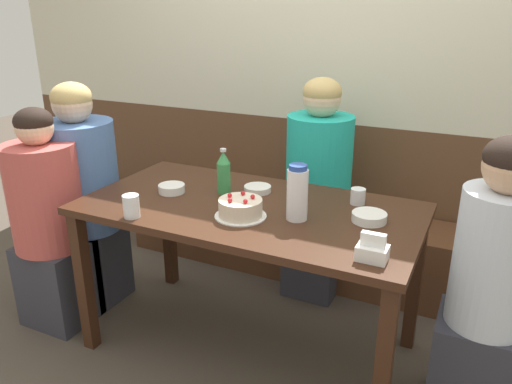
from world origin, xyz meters
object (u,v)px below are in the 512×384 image
at_px(bowl_rice_small, 172,189).
at_px(glass_tumbler_short, 131,206).
at_px(person_pale_blue_shirt, 318,191).
at_px(soju_bottle, 224,172).
at_px(water_pitcher, 297,193).
at_px(person_grey_tee, 488,295).
at_px(bowl_soup_white, 258,189).
at_px(bowl_side_dish, 369,217).
at_px(person_dark_striped, 49,224).
at_px(napkin_holder, 372,250).
at_px(birthday_cake, 240,208).
at_px(glass_water_tall, 358,196).
at_px(bench_seat, 308,242).
at_px(person_teal_shirt, 84,196).

relative_size(bowl_rice_small, glass_tumbler_short, 1.28).
bearing_deg(person_pale_blue_shirt, soju_bottle, -27.26).
relative_size(water_pitcher, person_grey_tee, 0.20).
relative_size(bowl_soup_white, bowl_rice_small, 1.03).
xyz_separation_m(bowl_rice_small, bowl_side_dish, (0.95, 0.07, -0.00)).
xyz_separation_m(glass_tumbler_short, person_grey_tee, (1.43, 0.34, -0.25)).
relative_size(bowl_side_dish, person_dark_striped, 0.13).
distance_m(napkin_holder, person_dark_striped, 1.68).
bearing_deg(birthday_cake, water_pitcher, 19.77).
distance_m(glass_water_tall, glass_tumbler_short, 1.01).
height_order(bench_seat, napkin_holder, napkin_holder).
bearing_deg(napkin_holder, glass_water_tall, 110.24).
relative_size(birthday_cake, person_dark_striped, 0.19).
bearing_deg(bowl_rice_small, bench_seat, 63.60).
height_order(napkin_holder, person_grey_tee, person_grey_tee).
relative_size(birthday_cake, bowl_rice_small, 1.76).
height_order(glass_tumbler_short, person_pale_blue_shirt, person_pale_blue_shirt).
height_order(water_pitcher, person_grey_tee, person_grey_tee).
bearing_deg(person_teal_shirt, bench_seat, 38.37).
height_order(bowl_side_dish, person_pale_blue_shirt, person_pale_blue_shirt).
xyz_separation_m(bowl_side_dish, glass_water_tall, (-0.10, 0.18, 0.02)).
xyz_separation_m(glass_tumbler_short, person_teal_shirt, (-0.64, 0.35, -0.18)).
xyz_separation_m(bowl_rice_small, person_pale_blue_shirt, (0.52, 0.67, -0.15)).
height_order(soju_bottle, napkin_holder, soju_bottle).
height_order(bench_seat, person_grey_tee, person_grey_tee).
bearing_deg(soju_bottle, water_pitcher, -18.67).
relative_size(birthday_cake, water_pitcher, 0.93).
xyz_separation_m(bowl_soup_white, bowl_rice_small, (-0.37, -0.19, 0.01)).
bearing_deg(glass_tumbler_short, glass_water_tall, 34.56).
relative_size(bowl_side_dish, person_pale_blue_shirt, 0.12).
xyz_separation_m(glass_water_tall, person_teal_shirt, (-1.47, -0.22, -0.17)).
relative_size(birthday_cake, person_pale_blue_shirt, 0.18).
height_order(napkin_holder, bowl_side_dish, napkin_holder).
bearing_deg(napkin_holder, bowl_side_dish, 105.35).
xyz_separation_m(water_pitcher, person_teal_shirt, (-1.28, 0.06, -0.25)).
bearing_deg(person_teal_shirt, bowl_soup_white, 9.47).
xyz_separation_m(bowl_side_dish, person_dark_striped, (-1.57, -0.30, -0.21)).
bearing_deg(soju_bottle, person_grey_tee, -4.35).
bearing_deg(birthday_cake, glass_tumbler_short, -153.68).
bearing_deg(person_teal_shirt, bowl_side_dish, 1.62).
xyz_separation_m(napkin_holder, glass_water_tall, (-0.19, 0.51, -0.00)).
bearing_deg(bench_seat, bowl_side_dish, -55.23).
height_order(soju_bottle, bowl_side_dish, soju_bottle).
height_order(bowl_rice_small, glass_tumbler_short, glass_tumbler_short).
height_order(bench_seat, soju_bottle, soju_bottle).
bearing_deg(person_dark_striped, glass_water_tall, 17.94).
height_order(bench_seat, glass_water_tall, glass_water_tall).
bearing_deg(bowl_soup_white, glass_water_tall, 6.67).
xyz_separation_m(bench_seat, soju_bottle, (-0.19, -0.73, 0.66)).
bearing_deg(bowl_soup_white, birthday_cake, -77.74).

